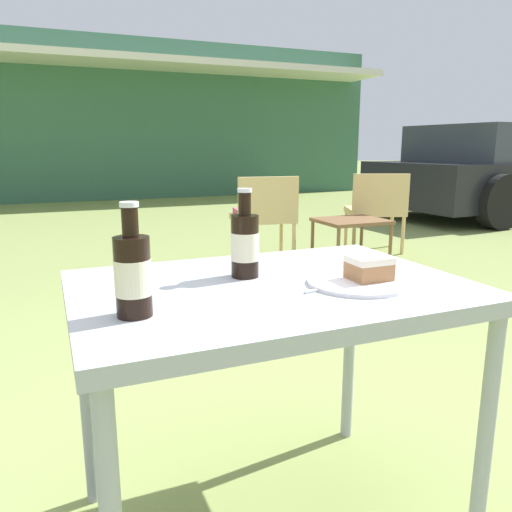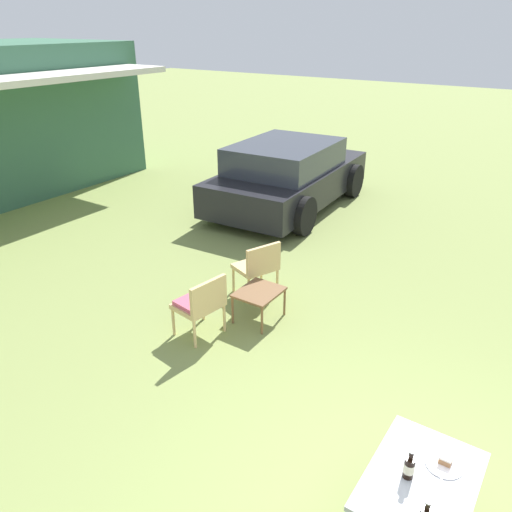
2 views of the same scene
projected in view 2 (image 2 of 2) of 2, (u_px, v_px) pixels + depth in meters
parked_car at (288, 175)px, 10.17m from camera, size 4.16×2.30×1.35m
wicker_chair_cushioned at (201, 302)px, 5.97m from camera, size 0.60×0.52×0.79m
wicker_chair_plain at (258, 265)px, 6.88m from camera, size 0.67×0.62×0.79m
garden_side_table at (259, 294)px, 6.34m from camera, size 0.59×0.50×0.41m
patio_table at (420, 486)px, 3.40m from camera, size 0.98×0.69×0.71m
cake_on_plate at (445, 462)px, 3.47m from camera, size 0.25×0.25×0.07m
cola_bottle_near at (409, 467)px, 3.34m from camera, size 0.07×0.07×0.23m
fork at (442, 474)px, 3.40m from camera, size 0.16×0.04×0.01m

